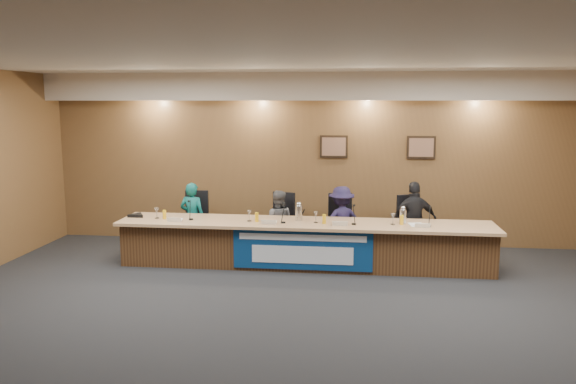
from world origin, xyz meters
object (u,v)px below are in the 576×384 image
object	(u,v)px
panelist_d	(414,221)
panelist_c	(341,222)
carafe_mid	(299,213)
panelist_a	(193,218)
carafe_right	(403,217)
office_chair_b	(279,227)
banner	(302,250)
speakerphone	(137,215)
office_chair_d	(413,231)
panelist_b	(278,223)
office_chair_a	(194,225)
office_chair_c	(341,229)
dais_body	(305,245)

from	to	relation	value
panelist_d	panelist_c	bearing A→B (deg)	-10.96
panelist_c	carafe_mid	distance (m)	0.92
panelist_a	carafe_right	distance (m)	3.70
panelist_d	office_chair_b	distance (m)	2.36
panelist_c	carafe_right	size ratio (longest dim) A/B	5.43
banner	speakerphone	size ratio (longest dim) A/B	6.88
office_chair_b	office_chair_d	world-z (taller)	same
panelist_b	office_chair_a	size ratio (longest dim) A/B	2.40
panelist_b	panelist_c	size ratio (longest dim) A/B	0.93
office_chair_c	carafe_mid	bearing A→B (deg)	-145.32
office_chair_c	office_chair_a	bearing A→B (deg)	170.69
carafe_mid	speakerphone	bearing A→B (deg)	-179.40
banner	panelist_b	world-z (taller)	panelist_b
dais_body	carafe_right	size ratio (longest dim) A/B	26.23
office_chair_b	dais_body	bearing A→B (deg)	-34.83
dais_body	panelist_c	distance (m)	0.89
dais_body	banner	size ratio (longest dim) A/B	2.73
carafe_right	speakerphone	distance (m)	4.44
panelist_c	banner	bearing A→B (deg)	37.77
banner	carafe_right	bearing A→B (deg)	14.84
dais_body	panelist_a	xyz separation A→B (m)	(-2.07, 0.61, 0.28)
panelist_a	office_chair_a	world-z (taller)	panelist_a
panelist_b	office_chair_b	size ratio (longest dim) A/B	2.40
panelist_c	speakerphone	xyz separation A→B (m)	(-3.44, -0.59, 0.15)
office_chair_a	office_chair_b	xyz separation A→B (m)	(1.54, 0.00, 0.00)
panelist_a	office_chair_b	size ratio (longest dim) A/B	2.63
office_chair_d	office_chair_a	bearing A→B (deg)	157.95
office_chair_b	speakerphone	size ratio (longest dim) A/B	1.50
dais_body	panelist_a	size ratio (longest dim) A/B	4.74
panelist_c	carafe_mid	bearing A→B (deg)	16.73
carafe_mid	speakerphone	world-z (taller)	carafe_mid
panelist_d	office_chair_c	world-z (taller)	panelist_d
panelist_c	office_chair_c	world-z (taller)	panelist_c
carafe_mid	speakerphone	distance (m)	2.76
office_chair_c	office_chair_b	bearing A→B (deg)	170.69
carafe_right	speakerphone	world-z (taller)	carafe_right
banner	dais_body	bearing A→B (deg)	90.00
office_chair_b	panelist_d	bearing A→B (deg)	16.16
office_chair_c	carafe_mid	size ratio (longest dim) A/B	1.94
panelist_d	office_chair_b	world-z (taller)	panelist_d
panelist_c	panelist_d	size ratio (longest dim) A/B	0.92
banner	office_chair_a	size ratio (longest dim) A/B	4.58
panelist_d	carafe_right	bearing A→B (deg)	57.06
panelist_b	panelist_d	xyz separation A→B (m)	(2.35, 0.00, 0.10)
office_chair_c	carafe_right	world-z (taller)	carafe_right
office_chair_a	speakerphone	world-z (taller)	speakerphone
dais_body	panelist_b	bearing A→B (deg)	130.81
office_chair_c	speakerphone	bearing A→B (deg)	-177.95
office_chair_b	carafe_mid	xyz separation A→B (m)	(0.42, -0.66, 0.39)
panelist_a	carafe_right	xyz separation A→B (m)	(3.64, -0.61, 0.23)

